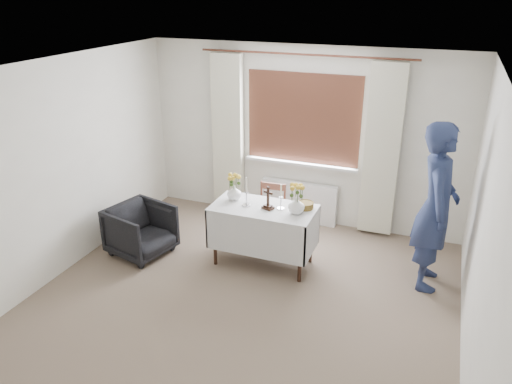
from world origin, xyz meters
The scene contains 12 objects.
ground centered at (0.00, 0.00, 0.00)m, with size 5.00×5.00×0.00m, color #7B6855.
altar_table centered at (-0.07, 1.11, 0.38)m, with size 1.24×0.64×0.76m, color silver.
wooden_chair centered at (-0.17, 1.61, 0.41)m, with size 0.38×0.38×0.82m, color brown, non-canonical shape.
armchair centered at (-1.60, 0.77, 0.33)m, with size 0.70×0.72×0.65m, color black.
person centered at (1.85, 1.39, 0.96)m, with size 0.70×0.46×1.92m, color navy.
radiator centered at (0.00, 2.42, 0.30)m, with size 1.10×0.10×0.60m, color white.
wooden_cross centered at (0.00, 1.09, 0.90)m, with size 0.13×0.09×0.28m, color black, non-canonical shape.
candlestick_left centered at (-0.27, 1.09, 0.94)m, with size 0.10×0.10×0.36m, color silver, non-canonical shape.
candlestick_right centered at (0.14, 1.14, 0.92)m, with size 0.09×0.09×0.31m, color silver, non-canonical shape.
flower_vase_left centered at (-0.48, 1.20, 0.86)m, with size 0.18×0.18×0.19m, color white.
flower_vase_right centered at (0.34, 1.09, 0.86)m, with size 0.19×0.19×0.20m, color white.
wicker_basket centered at (0.40, 1.26, 0.80)m, with size 0.20×0.20×0.08m, color brown.
Camera 1 is at (1.80, -3.96, 3.23)m, focal length 35.00 mm.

